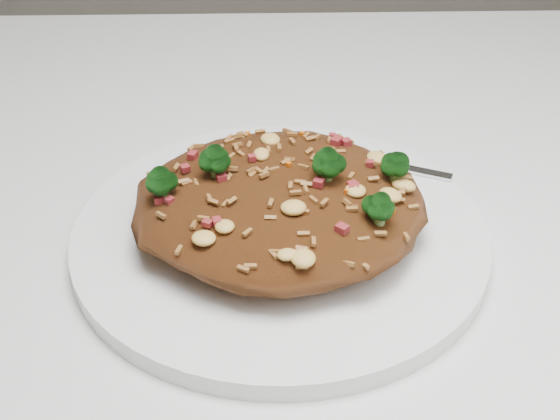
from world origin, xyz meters
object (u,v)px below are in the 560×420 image
object	(u,v)px
fork	(359,159)
plate	(280,236)
fried_rice	(280,194)
dining_table	(400,306)

from	to	relation	value
fork	plate	bearing A→B (deg)	-103.79
fried_rice	plate	bearing A→B (deg)	144.95
dining_table	plate	bearing A→B (deg)	-162.49
fork	dining_table	bearing A→B (deg)	-35.08
plate	fork	bearing A→B (deg)	52.99
dining_table	fork	distance (m)	0.12
plate	fried_rice	bearing A→B (deg)	-35.05
dining_table	fork	size ratio (longest dim) A/B	7.75
plate	fried_rice	xyz separation A→B (m)	(0.00, -0.00, 0.04)
fried_rice	fork	bearing A→B (deg)	53.17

